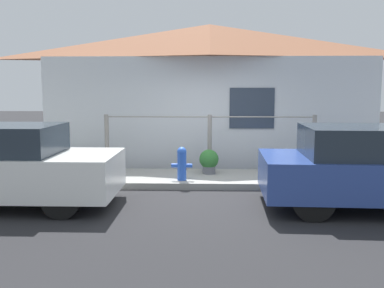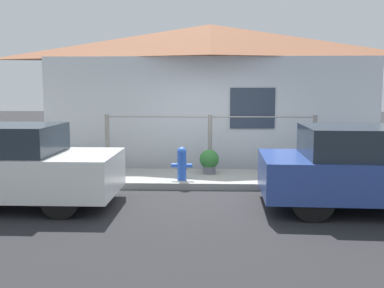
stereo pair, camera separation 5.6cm
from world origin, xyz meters
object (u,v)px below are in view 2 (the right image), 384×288
Objects in this scene: car_right at (373,168)px; potted_plant_corner at (319,160)px; potted_plant_by_fence at (60,161)px; car_left at (4,166)px; potted_plant_near_hydrant at (209,161)px; fire_hydrant at (182,163)px.

car_right is 7.48× the size of potted_plant_corner.
car_right is at bearing -83.61° from potted_plant_corner.
car_right is 8.43× the size of potted_plant_by_fence.
potted_plant_corner reaches higher than potted_plant_by_fence.
car_left is at bearing -93.52° from potted_plant_by_fence.
potted_plant_near_hydrant reaches higher than potted_plant_by_fence.
car_right is 6.60m from potted_plant_by_fence.
car_right is at bearing -39.75° from potted_plant_near_hydrant.
fire_hydrant is (-3.31, 1.57, -0.21)m from car_right.
potted_plant_by_fence is at bearing 178.31° from potted_plant_near_hydrant.
potted_plant_by_fence is at bearing 161.13° from car_right.
car_left is 7.05× the size of potted_plant_near_hydrant.
potted_plant_near_hydrant is at bearing -1.69° from potted_plant_by_fence.
car_left is 3.38m from fire_hydrant.
potted_plant_corner is (-0.27, 2.44, -0.28)m from car_right.
fire_hydrant is at bearing -15.86° from potted_plant_by_fence.
car_left is at bearing -152.18° from fire_hydrant.
potted_plant_near_hydrant is at bearing 51.16° from fire_hydrant.
car_right is (6.30, 0.00, 0.00)m from car_left.
car_right is 3.58m from potted_plant_near_hydrant.
potted_plant_near_hydrant is 3.41m from potted_plant_by_fence.
potted_plant_corner is (3.04, 0.87, -0.07)m from fire_hydrant.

